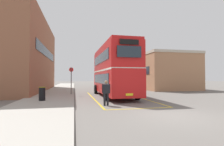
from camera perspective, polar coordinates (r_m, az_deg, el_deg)
The scene contains 10 objects.
ground_plane at distance 22.53m, azimuth -0.46°, elevation -6.07°, with size 135.60×135.60×0.00m, color #66605B.
sidewalk_left at distance 24.54m, azimuth -16.74°, elevation -5.47°, with size 4.00×57.60×0.14m, color #A39E93.
brick_building_left at distance 25.75m, azimuth -26.26°, elevation 4.92°, with size 5.52×18.59×9.21m.
depot_building_right at distance 30.91m, azimuth 14.32°, elevation 0.29°, with size 7.55×13.67×5.47m.
double_decker_bus at distance 17.10m, azimuth 0.41°, elevation 0.91°, with size 2.93×10.02×4.75m.
single_deck_bus at distance 34.03m, azimuth 0.17°, elevation -1.77°, with size 3.41×9.40×3.02m.
pedestrian_boarding at distance 11.43m, azimuth -1.89°, elevation -5.89°, with size 0.54×0.25×1.61m.
litter_bin at distance 13.81m, azimuth -21.57°, elevation -6.21°, with size 0.48×0.48×0.98m.
bus_stop_sign at distance 18.35m, azimuth -12.99°, elevation -1.59°, with size 0.44×0.08×2.69m.
bay_marking_yellow at distance 15.35m, azimuth 1.97°, elevation -8.20°, with size 4.33×12.02×0.01m.
Camera 1 is at (-4.50, -7.60, 1.79)m, focal length 28.42 mm.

